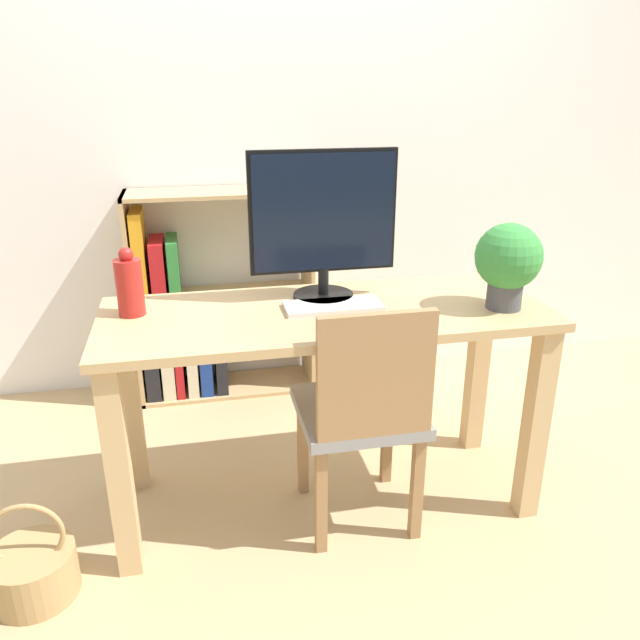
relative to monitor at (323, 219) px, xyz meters
name	(u,v)px	position (x,y,z in m)	size (l,w,h in m)	color
ground_plane	(326,497)	(-0.02, -0.12, -1.02)	(10.00, 10.00, 0.00)	tan
wall_back	(274,114)	(-0.02, 1.02, 0.28)	(8.00, 0.05, 2.60)	white
desk	(326,351)	(-0.02, -0.12, -0.43)	(1.47, 0.56, 0.74)	tan
monitor	(323,219)	(0.00, 0.00, 0.00)	(0.50, 0.21, 0.50)	black
keyboard	(333,306)	(0.01, -0.11, -0.27)	(0.32, 0.13, 0.02)	silver
vase	(129,285)	(-0.64, -0.03, -0.18)	(0.09, 0.09, 0.22)	#B2231E
potted_plant	(508,261)	(0.56, -0.22, -0.11)	(0.22, 0.22, 0.28)	#4C4C51
chair	(363,410)	(0.07, -0.29, -0.57)	(0.40, 0.40, 0.83)	gray
bookshelf	(193,315)	(-0.45, 0.84, -0.62)	(0.84, 0.28, 0.99)	tan
basket	(33,570)	(-0.97, -0.39, -0.94)	(0.26, 0.26, 0.32)	tan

